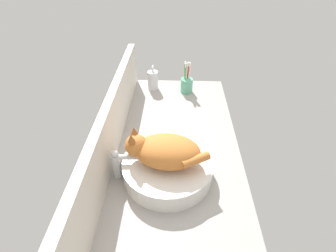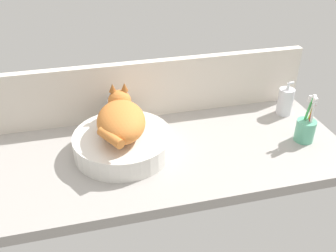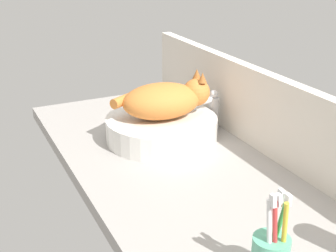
# 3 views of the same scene
# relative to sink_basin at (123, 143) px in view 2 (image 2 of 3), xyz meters

# --- Properties ---
(ground_plane) EXTENTS (1.31, 0.58, 0.04)m
(ground_plane) POSITION_rel_sink_basin_xyz_m (0.17, -0.03, -0.06)
(ground_plane) COLOR #9E9993
(backsplash_panel) EXTENTS (1.31, 0.04, 0.24)m
(backsplash_panel) POSITION_rel_sink_basin_xyz_m (0.17, 0.25, 0.08)
(backsplash_panel) COLOR silver
(backsplash_panel) RESTS_ON ground_plane
(sink_basin) EXTENTS (0.36, 0.36, 0.08)m
(sink_basin) POSITION_rel_sink_basin_xyz_m (0.00, 0.00, 0.00)
(sink_basin) COLOR silver
(sink_basin) RESTS_ON ground_plane
(cat) EXTENTS (0.19, 0.32, 0.14)m
(cat) POSITION_rel_sink_basin_xyz_m (0.00, 0.01, 0.10)
(cat) COLOR #CC7533
(cat) RESTS_ON sink_basin
(faucet) EXTENTS (0.04, 0.12, 0.14)m
(faucet) POSITION_rel_sink_basin_xyz_m (-0.01, 0.19, 0.04)
(faucet) COLOR silver
(faucet) RESTS_ON ground_plane
(soap_dispenser) EXTENTS (0.06, 0.06, 0.15)m
(soap_dispenser) POSITION_rel_sink_basin_xyz_m (0.71, 0.11, 0.02)
(soap_dispenser) COLOR silver
(soap_dispenser) RESTS_ON ground_plane
(toothbrush_cup) EXTENTS (0.07, 0.07, 0.19)m
(toothbrush_cup) POSITION_rel_sink_basin_xyz_m (0.68, -0.09, 0.01)
(toothbrush_cup) COLOR #5BB28E
(toothbrush_cup) RESTS_ON ground_plane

